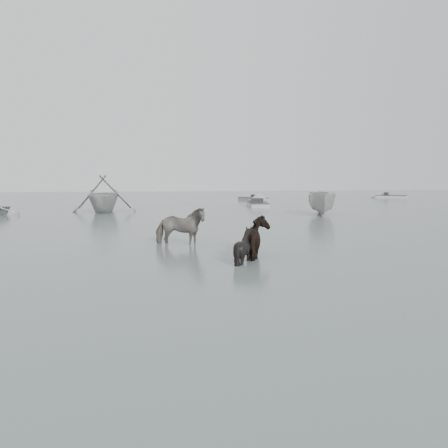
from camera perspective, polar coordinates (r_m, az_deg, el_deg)
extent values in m
plane|color=#495754|center=(15.41, 0.47, -3.69)|extent=(140.00, 140.00, 0.00)
imported|color=black|center=(17.15, -5.77, 0.20)|extent=(2.23, 1.45, 1.74)
imported|color=black|center=(14.62, 4.78, -0.86)|extent=(1.74, 1.93, 1.71)
imported|color=black|center=(13.61, 2.60, -1.96)|extent=(1.61, 1.53, 1.43)
imported|color=#9D9F9D|center=(34.43, -15.40, 3.96)|extent=(4.88, 5.64, 2.95)
imported|color=#A5A6A1|center=(31.64, 12.67, 2.89)|extent=(3.20, 5.18, 1.87)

